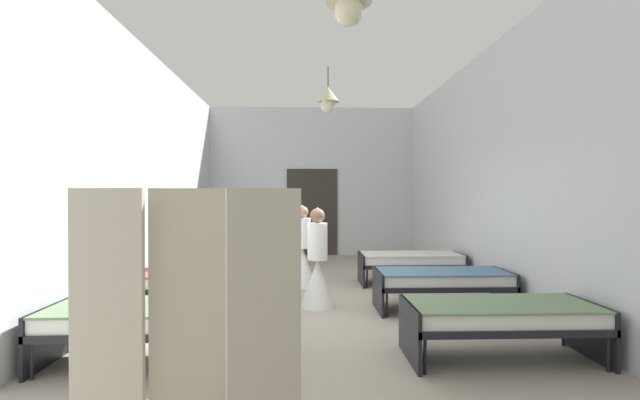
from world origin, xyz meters
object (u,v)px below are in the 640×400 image
object	(u,v)px
bed_right_row_1	(442,280)
bed_right_row_2	(410,260)
bed_left_row_0	(144,319)
nurse_mid_aisle	(298,243)
bed_left_row_2	(219,261)
nurse_near_aisle	(317,271)
privacy_screen	(187,345)
nurse_far_aisle	(302,257)
bed_right_row_0	(500,316)
bed_left_row_1	(193,281)
patient_seated_primary	(238,238)

from	to	relation	value
bed_right_row_1	bed_right_row_2	bearing A→B (deg)	90.00
bed_left_row_0	nurse_mid_aisle	world-z (taller)	nurse_mid_aisle
bed_right_row_1	bed_left_row_2	bearing A→B (deg)	151.97
bed_right_row_2	nurse_mid_aisle	xyz separation A→B (m)	(-2.14, 2.28, 0.09)
bed_right_row_1	nurse_near_aisle	bearing A→B (deg)	171.74
bed_left_row_0	nurse_mid_aisle	size ratio (longest dim) A/B	1.28
bed_left_row_0	privacy_screen	world-z (taller)	privacy_screen
nurse_mid_aisle	privacy_screen	xyz separation A→B (m)	(-0.48, -8.06, 0.32)
nurse_mid_aisle	bed_right_row_2	bearing A→B (deg)	-137.19
nurse_far_aisle	privacy_screen	distance (m)	5.66
bed_right_row_0	bed_left_row_1	distance (m)	4.04
nurse_far_aisle	privacy_screen	bearing A→B (deg)	-91.49
nurse_far_aisle	bed_right_row_1	bearing A→B (deg)	-35.93
bed_left_row_0	bed_right_row_2	bearing A→B (deg)	46.79
bed_left_row_0	bed_right_row_1	xyz separation A→B (m)	(3.57, 1.90, 0.00)
bed_left_row_0	bed_right_row_0	size ratio (longest dim) A/B	1.00
bed_right_row_0	nurse_far_aisle	distance (m)	4.16
bed_right_row_0	bed_right_row_2	world-z (taller)	same
nurse_mid_aisle	privacy_screen	bearing A→B (deg)	176.17
nurse_mid_aisle	privacy_screen	distance (m)	8.08
bed_left_row_1	patient_seated_primary	distance (m)	1.98
bed_right_row_1	privacy_screen	xyz separation A→B (m)	(-2.62, -3.89, 0.41)
nurse_far_aisle	patient_seated_primary	world-z (taller)	nurse_far_aisle
bed_right_row_0	patient_seated_primary	size ratio (longest dim) A/B	2.37
bed_right_row_2	bed_right_row_0	bearing A→B (deg)	-90.00
bed_left_row_1	nurse_near_aisle	xyz separation A→B (m)	(1.77, 0.26, 0.09)
bed_left_row_2	nurse_far_aisle	distance (m)	1.55
bed_right_row_0	bed_left_row_1	bearing A→B (deg)	151.97
bed_right_row_1	patient_seated_primary	world-z (taller)	patient_seated_primary
bed_right_row_2	bed_left_row_2	bearing A→B (deg)	180.00
bed_left_row_2	nurse_mid_aisle	bearing A→B (deg)	57.96
bed_right_row_1	bed_right_row_2	distance (m)	1.90
bed_right_row_0	bed_left_row_0	bearing A→B (deg)	180.00
patient_seated_primary	privacy_screen	distance (m)	5.82
bed_left_row_2	bed_right_row_2	bearing A→B (deg)	0.00
bed_left_row_1	bed_left_row_2	distance (m)	1.90
bed_right_row_2	nurse_near_aisle	xyz separation A→B (m)	(-1.80, -1.64, 0.09)
bed_right_row_0	nurse_near_aisle	world-z (taller)	nurse_near_aisle
bed_left_row_0	nurse_near_aisle	world-z (taller)	nurse_near_aisle
privacy_screen	bed_left_row_0	bearing A→B (deg)	107.42
bed_left_row_2	bed_right_row_2	world-z (taller)	same
bed_left_row_0	bed_left_row_2	world-z (taller)	same
bed_right_row_1	nurse_far_aisle	size ratio (longest dim) A/B	1.28
bed_right_row_1	bed_left_row_2	world-z (taller)	same
privacy_screen	nurse_near_aisle	bearing A→B (deg)	70.63
nurse_mid_aisle	privacy_screen	size ratio (longest dim) A/B	0.87
bed_right_row_2	bed_left_row_0	bearing A→B (deg)	-133.21
nurse_mid_aisle	patient_seated_primary	size ratio (longest dim) A/B	1.86
nurse_mid_aisle	patient_seated_primary	xyz separation A→B (m)	(-1.08, -2.28, 0.34)
nurse_mid_aisle	bed_left_row_1	bearing A→B (deg)	160.71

